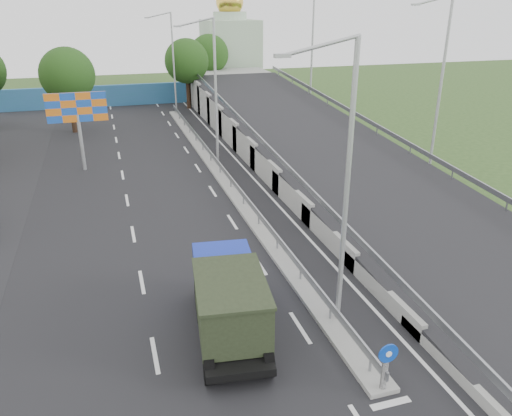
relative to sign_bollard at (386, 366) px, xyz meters
name	(u,v)px	position (x,y,z in m)	size (l,w,h in m)	color
road_surface	(187,200)	(-3.00, 17.83, -1.03)	(26.00, 90.00, 0.04)	black
median	(220,174)	(0.00, 21.83, -0.93)	(1.00, 44.00, 0.20)	gray
overpass_ramp	(321,143)	(7.50, 21.83, 0.72)	(10.00, 50.00, 3.50)	gray
median_guardrail	(220,165)	(0.00, 21.83, -0.28)	(0.09, 44.00, 0.71)	gray
sign_bollard	(386,366)	(0.00, 0.00, 0.00)	(0.64, 0.23, 1.67)	black
lamp_post_near	(343,176)	(0.11, 3.83, 4.77)	(2.74, 0.18, 10.08)	#B2B5B7
lamp_post_mid	(213,86)	(0.11, 23.83, 4.77)	(2.74, 0.18, 10.08)	#B2B5B7
lamp_post_far	(172,58)	(0.11, 43.83, 4.77)	(2.74, 0.18, 10.08)	#B2B5B7
blue_wall	(131,95)	(-4.00, 49.83, 0.17)	(30.00, 0.50, 2.40)	#286993
church	(231,49)	(10.00, 57.83, 4.28)	(7.00, 7.00, 13.80)	#B2CCAD
billboard	(77,112)	(-9.00, 25.83, 3.15)	(4.00, 0.24, 5.50)	#B2B5B7
tree_left_mid	(67,75)	(-10.00, 37.83, 4.14)	(4.80, 4.80, 7.60)	black
tree_median_far	(187,61)	(2.00, 45.83, 4.14)	(4.80, 4.80, 7.60)	black
tree_ramp_far	(209,54)	(6.00, 52.83, 4.14)	(4.80, 4.80, 7.60)	black
dump_truck	(229,299)	(-3.77, 4.29, 0.43)	(2.90, 6.20, 2.64)	black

